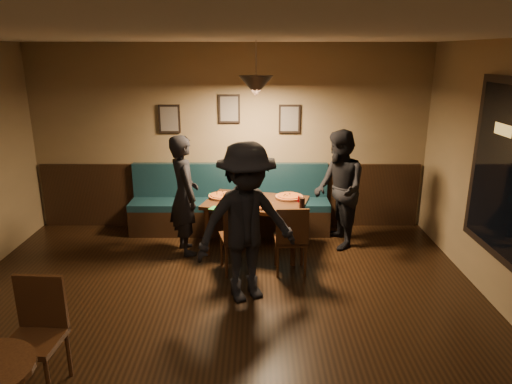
{
  "coord_description": "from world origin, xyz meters",
  "views": [
    {
      "loc": [
        0.4,
        -3.55,
        2.67
      ],
      "look_at": [
        0.4,
        2.15,
        0.95
      ],
      "focal_mm": 32.82,
      "sensor_mm": 36.0,
      "label": 1
    }
  ],
  "objects_px": {
    "soda_glass": "(302,204)",
    "cafe_chair_far": "(33,340)",
    "booth_bench": "(230,200)",
    "dining_table": "(256,226)",
    "diner_left": "(184,195)",
    "diner_front": "(246,223)",
    "diner_right": "(339,190)",
    "chair_near_right": "(291,238)",
    "tabasco_bottle": "(299,199)",
    "chair_near_left": "(238,236)"
  },
  "relations": [
    {
      "from": "diner_front",
      "to": "tabasco_bottle",
      "type": "relative_size",
      "value": 16.79
    },
    {
      "from": "chair_near_left",
      "to": "booth_bench",
      "type": "bearing_deg",
      "value": 83.48
    },
    {
      "from": "cafe_chair_far",
      "to": "diner_left",
      "type": "bearing_deg",
      "value": -102.8
    },
    {
      "from": "chair_near_left",
      "to": "soda_glass",
      "type": "xyz_separation_m",
      "value": [
        0.82,
        0.3,
        0.33
      ]
    },
    {
      "from": "soda_glass",
      "to": "booth_bench",
      "type": "bearing_deg",
      "value": 133.56
    },
    {
      "from": "booth_bench",
      "to": "tabasco_bottle",
      "type": "height_order",
      "value": "booth_bench"
    },
    {
      "from": "chair_near_left",
      "to": "diner_front",
      "type": "height_order",
      "value": "diner_front"
    },
    {
      "from": "booth_bench",
      "to": "diner_right",
      "type": "bearing_deg",
      "value": -19.1
    },
    {
      "from": "chair_near_right",
      "to": "cafe_chair_far",
      "type": "relative_size",
      "value": 0.95
    },
    {
      "from": "cafe_chair_far",
      "to": "chair_near_left",
      "type": "bearing_deg",
      "value": -121.7
    },
    {
      "from": "dining_table",
      "to": "diner_left",
      "type": "height_order",
      "value": "diner_left"
    },
    {
      "from": "diner_right",
      "to": "diner_front",
      "type": "relative_size",
      "value": 0.93
    },
    {
      "from": "chair_near_right",
      "to": "soda_glass",
      "type": "xyz_separation_m",
      "value": [
        0.16,
        0.32,
        0.35
      ]
    },
    {
      "from": "booth_bench",
      "to": "chair_near_left",
      "type": "xyz_separation_m",
      "value": [
        0.17,
        -1.34,
        -0.03
      ]
    },
    {
      "from": "soda_glass",
      "to": "cafe_chair_far",
      "type": "bearing_deg",
      "value": -133.53
    },
    {
      "from": "booth_bench",
      "to": "chair_near_left",
      "type": "distance_m",
      "value": 1.35
    },
    {
      "from": "chair_near_left",
      "to": "diner_front",
      "type": "relative_size",
      "value": 0.52
    },
    {
      "from": "cafe_chair_far",
      "to": "dining_table",
      "type": "bearing_deg",
      "value": -118.6
    },
    {
      "from": "diner_front",
      "to": "cafe_chair_far",
      "type": "relative_size",
      "value": 1.89
    },
    {
      "from": "diner_right",
      "to": "diner_left",
      "type": "bearing_deg",
      "value": -92.54
    },
    {
      "from": "diner_front",
      "to": "chair_near_left",
      "type": "bearing_deg",
      "value": 75.65
    },
    {
      "from": "chair_near_right",
      "to": "soda_glass",
      "type": "distance_m",
      "value": 0.5
    },
    {
      "from": "booth_bench",
      "to": "soda_glass",
      "type": "height_order",
      "value": "booth_bench"
    },
    {
      "from": "diner_left",
      "to": "diner_right",
      "type": "xyz_separation_m",
      "value": [
        2.12,
        0.22,
        0.01
      ]
    },
    {
      "from": "chair_near_left",
      "to": "soda_glass",
      "type": "height_order",
      "value": "chair_near_left"
    },
    {
      "from": "soda_glass",
      "to": "cafe_chair_far",
      "type": "relative_size",
      "value": 0.16
    },
    {
      "from": "diner_left",
      "to": "diner_front",
      "type": "xyz_separation_m",
      "value": [
        0.86,
        -1.27,
        0.07
      ]
    },
    {
      "from": "booth_bench",
      "to": "diner_left",
      "type": "bearing_deg",
      "value": -126.79
    },
    {
      "from": "dining_table",
      "to": "diner_right",
      "type": "height_order",
      "value": "diner_right"
    },
    {
      "from": "diner_right",
      "to": "cafe_chair_far",
      "type": "distance_m",
      "value": 4.2
    },
    {
      "from": "diner_front",
      "to": "diner_left",
      "type": "bearing_deg",
      "value": 99.42
    },
    {
      "from": "chair_near_left",
      "to": "diner_front",
      "type": "bearing_deg",
      "value": -93.25
    },
    {
      "from": "chair_near_right",
      "to": "diner_right",
      "type": "xyz_separation_m",
      "value": [
        0.72,
        0.83,
        0.39
      ]
    },
    {
      "from": "chair_near_right",
      "to": "diner_left",
      "type": "distance_m",
      "value": 1.57
    },
    {
      "from": "diner_left",
      "to": "soda_glass",
      "type": "height_order",
      "value": "diner_left"
    },
    {
      "from": "diner_left",
      "to": "tabasco_bottle",
      "type": "relative_size",
      "value": 15.41
    },
    {
      "from": "chair_near_right",
      "to": "cafe_chair_far",
      "type": "xyz_separation_m",
      "value": [
        -2.2,
        -2.17,
        0.03
      ]
    },
    {
      "from": "dining_table",
      "to": "soda_glass",
      "type": "height_order",
      "value": "soda_glass"
    },
    {
      "from": "booth_bench",
      "to": "dining_table",
      "type": "relative_size",
      "value": 2.24
    },
    {
      "from": "chair_near_left",
      "to": "diner_right",
      "type": "relative_size",
      "value": 0.56
    },
    {
      "from": "chair_near_left",
      "to": "chair_near_right",
      "type": "distance_m",
      "value": 0.66
    },
    {
      "from": "tabasco_bottle",
      "to": "diner_right",
      "type": "bearing_deg",
      "value": 20.64
    },
    {
      "from": "diner_front",
      "to": "chair_near_right",
      "type": "bearing_deg",
      "value": 26.29
    },
    {
      "from": "diner_left",
      "to": "tabasco_bottle",
      "type": "bearing_deg",
      "value": -113.42
    },
    {
      "from": "chair_near_right",
      "to": "cafe_chair_far",
      "type": "height_order",
      "value": "cafe_chair_far"
    },
    {
      "from": "booth_bench",
      "to": "diner_left",
      "type": "height_order",
      "value": "diner_left"
    },
    {
      "from": "booth_bench",
      "to": "chair_near_right",
      "type": "xyz_separation_m",
      "value": [
        0.83,
        -1.36,
        -0.06
      ]
    },
    {
      "from": "dining_table",
      "to": "cafe_chair_far",
      "type": "distance_m",
      "value": 3.35
    },
    {
      "from": "soda_glass",
      "to": "tabasco_bottle",
      "type": "xyz_separation_m",
      "value": [
        -0.02,
        0.29,
        -0.02
      ]
    },
    {
      "from": "booth_bench",
      "to": "diner_right",
      "type": "distance_m",
      "value": 1.67
    }
  ]
}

